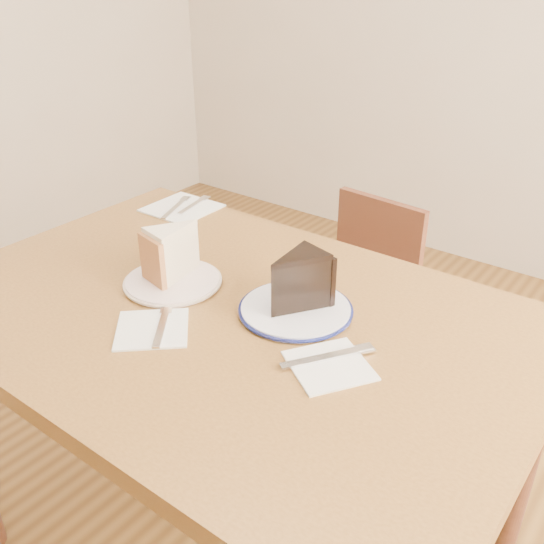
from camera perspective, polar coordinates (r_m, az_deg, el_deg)
The scene contains 13 objects.
table at distance 1.25m, azimuth -4.27°, elevation -7.31°, with size 1.20×0.80×0.75m.
chair_far at distance 1.90m, azimuth 7.72°, elevation -3.06°, with size 0.38×0.38×0.71m.
plate_cream at distance 1.29m, azimuth -9.32°, elevation -0.90°, with size 0.20×0.20×0.01m, color silver.
plate_navy at distance 1.17m, azimuth 2.24°, elevation -3.56°, with size 0.21×0.21×0.01m, color white.
carrot_cake at distance 1.28m, azimuth -8.93°, elevation 1.77°, with size 0.08×0.11×0.10m, color #F8ECCD, non-canonical shape.
chocolate_cake at distance 1.14m, azimuth 2.15°, elevation -1.25°, with size 0.08×0.11×0.10m, color black, non-canonical shape.
napkin_cream at distance 1.15m, azimuth -11.21°, elevation -5.27°, with size 0.13×0.13×0.00m, color white.
napkin_navy at distance 1.04m, azimuth 5.42°, elevation -8.76°, with size 0.13×0.13×0.00m, color white.
napkin_spare at distance 1.67m, azimuth -8.48°, elevation 5.98°, with size 0.17×0.17×0.00m, color white.
fork_cream at distance 1.14m, azimuth -10.32°, elevation -5.01°, with size 0.01×0.14×0.00m, color silver.
knife_navy at distance 1.05m, azimuth 5.20°, elevation -7.93°, with size 0.02×0.17×0.00m, color white.
fork_spare at distance 1.67m, azimuth -7.41°, elevation 6.27°, with size 0.01×0.14×0.00m, color silver.
knife_spare at distance 1.66m, azimuth -9.06°, elevation 6.02°, with size 0.01×0.16×0.00m, color silver.
Camera 1 is at (0.68, -0.75, 1.37)m, focal length 40.00 mm.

